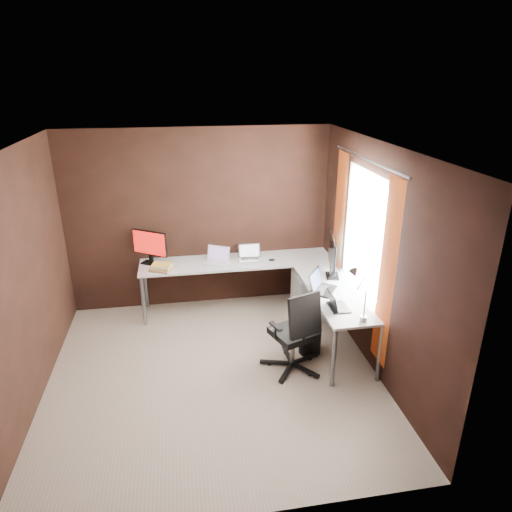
# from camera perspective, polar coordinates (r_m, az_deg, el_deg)

# --- Properties ---
(room) EXTENTS (3.60, 3.60, 2.50)m
(room) POSITION_cam_1_polar(r_m,az_deg,el_deg) (4.75, -1.78, -1.17)
(room) COLOR tan
(room) RESTS_ON ground
(desk) EXTENTS (2.65, 2.25, 0.73)m
(desk) POSITION_cam_1_polar(r_m,az_deg,el_deg) (5.95, 1.76, -2.51)
(desk) COLOR white
(desk) RESTS_ON ground
(drawer_pedestal) EXTENTS (0.42, 0.50, 0.60)m
(drawer_pedestal) POSITION_cam_1_polar(r_m,az_deg,el_deg) (6.34, 6.74, -4.82)
(drawer_pedestal) COLOR white
(drawer_pedestal) RESTS_ON ground
(monitor_left) EXTENTS (0.46, 0.31, 0.46)m
(monitor_left) POSITION_cam_1_polar(r_m,az_deg,el_deg) (6.27, -13.14, 1.32)
(monitor_left) COLOR black
(monitor_left) RESTS_ON desk
(monitor_right) EXTENTS (0.21, 0.64, 0.53)m
(monitor_right) POSITION_cam_1_polar(r_m,az_deg,el_deg) (5.77, 9.52, 0.17)
(monitor_right) COLOR black
(monitor_right) RESTS_ON desk
(laptop_white) EXTENTS (0.39, 0.35, 0.21)m
(laptop_white) POSITION_cam_1_polar(r_m,az_deg,el_deg) (6.24, -4.88, -0.38)
(laptop_white) COLOR white
(laptop_white) RESTS_ON desk
(laptop_silver) EXTENTS (0.32, 0.23, 0.21)m
(laptop_silver) POSITION_cam_1_polar(r_m,az_deg,el_deg) (6.31, -0.79, -0.02)
(laptop_silver) COLOR silver
(laptop_silver) RESTS_ON desk
(laptop_black_big) EXTENTS (0.42, 0.44, 0.24)m
(laptop_black_big) POSITION_cam_1_polar(r_m,az_deg,el_deg) (5.48, 8.05, -3.75)
(laptop_black_big) COLOR black
(laptop_black_big) RESTS_ON desk
(laptop_black_small) EXTENTS (0.20, 0.28, 0.19)m
(laptop_black_small) POSITION_cam_1_polar(r_m,az_deg,el_deg) (5.11, 10.02, -6.00)
(laptop_black_small) COLOR black
(laptop_black_small) RESTS_ON desk
(book_stack) EXTENTS (0.34, 0.32, 0.09)m
(book_stack) POSITION_cam_1_polar(r_m,az_deg,el_deg) (6.09, -11.73, -1.39)
(book_stack) COLOR #A07056
(book_stack) RESTS_ON desk
(mouse_left) EXTENTS (0.10, 0.07, 0.04)m
(mouse_left) POSITION_cam_1_polar(r_m,az_deg,el_deg) (6.06, -11.63, -1.76)
(mouse_left) COLOR black
(mouse_left) RESTS_ON desk
(mouse_corner) EXTENTS (0.10, 0.08, 0.04)m
(mouse_corner) POSITION_cam_1_polar(r_m,az_deg,el_deg) (6.27, 1.99, -0.50)
(mouse_corner) COLOR black
(mouse_corner) RESTS_ON desk
(desk_lamp) EXTENTS (0.19, 0.22, 0.57)m
(desk_lamp) POSITION_cam_1_polar(r_m,az_deg,el_deg) (4.80, 12.62, -3.93)
(desk_lamp) COLOR slate
(desk_lamp) RESTS_ON desk
(office_chair) EXTENTS (0.56, 0.59, 1.00)m
(office_chair) POSITION_cam_1_polar(r_m,az_deg,el_deg) (5.23, 4.83, -11.14)
(office_chair) COLOR black
(office_chair) RESTS_ON ground
(wastebasket) EXTENTS (0.34, 0.34, 0.31)m
(wastebasket) POSITION_cam_1_polar(r_m,az_deg,el_deg) (5.60, 6.76, -10.50)
(wastebasket) COLOR black
(wastebasket) RESTS_ON ground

